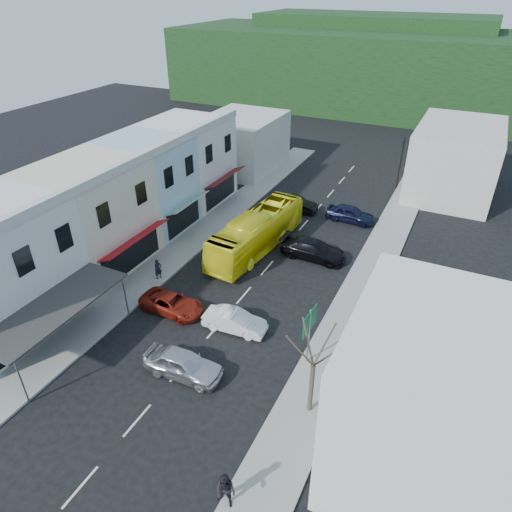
{
  "coord_description": "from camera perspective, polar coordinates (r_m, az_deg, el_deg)",
  "views": [
    {
      "loc": [
        12.3,
        -19.33,
        19.48
      ],
      "look_at": [
        0.0,
        6.0,
        2.2
      ],
      "focal_mm": 32.0,
      "sensor_mm": 36.0,
      "label": 1
    }
  ],
  "objects": [
    {
      "name": "right_building",
      "position": [
        21.82,
        21.83,
        -16.67
      ],
      "size": [
        8.0,
        9.0,
        8.0
      ],
      "primitive_type": "cube",
      "color": "silver",
      "rests_on": "ground"
    },
    {
      "name": "traffic_signal",
      "position": [
        51.04,
        17.61,
        10.98
      ],
      "size": [
        0.89,
        1.28,
        5.57
      ],
      "primitive_type": null,
      "rotation": [
        0.0,
        0.0,
        3.29
      ],
      "color": "black",
      "rests_on": "ground"
    },
    {
      "name": "car_black_far",
      "position": [
        44.63,
        4.92,
        6.54
      ],
      "size": [
        4.41,
        1.83,
        1.4
      ],
      "primitive_type": "imported",
      "rotation": [
        0.0,
        0.0,
        1.56
      ],
      "color": "black",
      "rests_on": "ground"
    },
    {
      "name": "bus",
      "position": [
        37.46,
        0.11,
        2.95
      ],
      "size": [
        3.58,
        11.78,
        3.1
      ],
      "primitive_type": "imported",
      "rotation": [
        0.0,
        0.0,
        -0.09
      ],
      "color": "yellow",
      "rests_on": "ground"
    },
    {
      "name": "ground",
      "position": [
        30.07,
        -5.06,
        -8.99
      ],
      "size": [
        120.0,
        120.0,
        0.0
      ],
      "primitive_type": "plane",
      "color": "black",
      "rests_on": "ground"
    },
    {
      "name": "street_tree",
      "position": [
        23.07,
        7.17,
        -13.46
      ],
      "size": [
        3.47,
        3.47,
        6.53
      ],
      "primitive_type": null,
      "rotation": [
        0.0,
        0.0,
        -0.38
      ],
      "color": "#342A1F",
      "rests_on": "ground"
    },
    {
      "name": "car_red",
      "position": [
        31.44,
        -10.48,
        -5.77
      ],
      "size": [
        4.65,
        2.02,
        1.4
      ],
      "primitive_type": "imported",
      "rotation": [
        0.0,
        0.0,
        1.54
      ],
      "color": "maroon",
      "rests_on": "ground"
    },
    {
      "name": "pedestrian_left",
      "position": [
        34.6,
        -12.14,
        -1.54
      ],
      "size": [
        0.61,
        0.71,
        1.7
      ],
      "primitive_type": "imported",
      "rotation": [
        0.0,
        0.0,
        1.14
      ],
      "color": "black",
      "rests_on": "sidewalk_left"
    },
    {
      "name": "car_silver",
      "position": [
        26.87,
        -9.09,
        -13.31
      ],
      "size": [
        4.47,
        1.98,
        1.4
      ],
      "primitive_type": "imported",
      "rotation": [
        0.0,
        0.0,
        1.61
      ],
      "color": "silver",
      "rests_on": "ground"
    },
    {
      "name": "car_navy_mid",
      "position": [
        43.27,
        11.7,
        5.12
      ],
      "size": [
        4.45,
        1.92,
        1.4
      ],
      "primitive_type": "imported",
      "rotation": [
        0.0,
        0.0,
        1.54
      ],
      "color": "black",
      "rests_on": "ground"
    },
    {
      "name": "shopfront_row",
      "position": [
        38.03,
        -17.98,
        5.91
      ],
      "size": [
        8.25,
        30.0,
        8.0
      ],
      "color": "silver",
      "rests_on": "ground"
    },
    {
      "name": "pedestrian_right",
      "position": [
        21.6,
        -3.81,
        -27.38
      ],
      "size": [
        0.71,
        0.45,
        1.7
      ],
      "primitive_type": "imported",
      "rotation": [
        0.0,
        0.0,
        -0.02
      ],
      "color": "black",
      "rests_on": "sidewalk_right"
    },
    {
      "name": "distant_block_right",
      "position": [
        51.87,
        23.6,
        10.99
      ],
      "size": [
        8.0,
        12.0,
        7.0
      ],
      "primitive_type": "cube",
      "color": "#B7B2A8",
      "rests_on": "ground"
    },
    {
      "name": "distant_block_left",
      "position": [
        54.85,
        -1.74,
        14.04
      ],
      "size": [
        8.0,
        10.0,
        6.0
      ],
      "primitive_type": "cube",
      "color": "#B7B2A8",
      "rests_on": "ground"
    },
    {
      "name": "sidewalk_right",
      "position": [
        35.49,
        13.86,
        -2.65
      ],
      "size": [
        3.0,
        52.0,
        0.15
      ],
      "primitive_type": "cube",
      "color": "gray",
      "rests_on": "ground"
    },
    {
      "name": "hillside",
      "position": [
        86.48,
        17.76,
        21.71
      ],
      "size": [
        80.0,
        26.0,
        14.0
      ],
      "color": "black",
      "rests_on": "ground"
    },
    {
      "name": "sidewalk_left",
      "position": [
        40.36,
        -7.12,
        2.54
      ],
      "size": [
        3.0,
        52.0,
        0.15
      ],
      "primitive_type": "cube",
      "color": "gray",
      "rests_on": "ground"
    },
    {
      "name": "direction_sign",
      "position": [
        26.51,
        6.58,
        -10.09
      ],
      "size": [
        0.45,
        1.79,
        3.92
      ],
      "primitive_type": null,
      "rotation": [
        0.0,
        0.0,
        -0.07
      ],
      "color": "#055226",
      "rests_on": "ground"
    },
    {
      "name": "car_white",
      "position": [
        29.46,
        -2.68,
        -8.11
      ],
      "size": [
        4.54,
        2.17,
        1.4
      ],
      "primitive_type": "imported",
      "rotation": [
        0.0,
        0.0,
        1.66
      ],
      "color": "white",
      "rests_on": "ground"
    },
    {
      "name": "car_black_near",
      "position": [
        36.95,
        7.17,
        0.72
      ],
      "size": [
        4.51,
        1.87,
        1.4
      ],
      "primitive_type": "imported",
      "rotation": [
        0.0,
        0.0,
        1.56
      ],
      "color": "black",
      "rests_on": "ground"
    }
  ]
}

